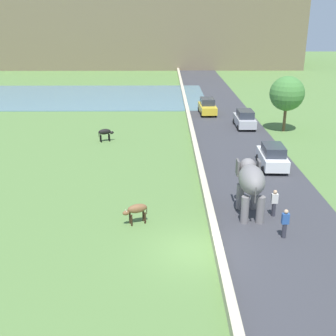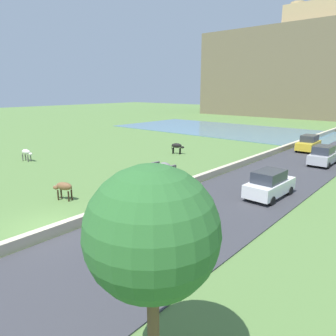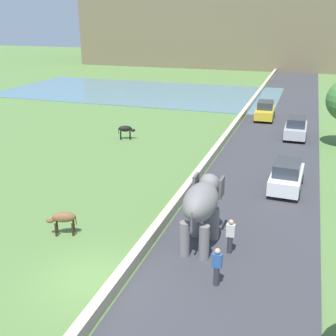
{
  "view_description": "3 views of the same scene",
  "coord_description": "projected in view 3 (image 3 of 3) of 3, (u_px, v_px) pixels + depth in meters",
  "views": [
    {
      "loc": [
        -1.3,
        -17.85,
        10.86
      ],
      "look_at": [
        -1.15,
        6.21,
        1.98
      ],
      "focal_mm": 45.25,
      "sensor_mm": 36.0,
      "label": 1
    },
    {
      "loc": [
        14.13,
        -6.94,
        6.72
      ],
      "look_at": [
        0.92,
        8.28,
        1.64
      ],
      "focal_mm": 33.57,
      "sensor_mm": 36.0,
      "label": 2
    },
    {
      "loc": [
        7.25,
        -12.18,
        9.67
      ],
      "look_at": [
        0.48,
        8.07,
        1.88
      ],
      "focal_mm": 44.96,
      "sensor_mm": 36.0,
      "label": 3
    }
  ],
  "objects": [
    {
      "name": "car_silver",
      "position": [
        296.0,
        128.0,
        34.69
      ],
      "size": [
        1.81,
        4.01,
        1.8
      ],
      "color": "#B7B7BC",
      "rests_on": "ground"
    },
    {
      "name": "lake",
      "position": [
        140.0,
        92.0,
        55.78
      ],
      "size": [
        36.0,
        18.0,
        0.08
      ],
      "primitive_type": "cube",
      "color": "slate",
      "rests_on": "ground"
    },
    {
      "name": "person_trailing",
      "position": [
        217.0,
        266.0,
        15.63
      ],
      "size": [
        0.36,
        0.22,
        1.63
      ],
      "color": "#33333D",
      "rests_on": "ground"
    },
    {
      "name": "hill_distant",
      "position": [
        250.0,
        10.0,
        86.56
      ],
      "size": [
        64.0,
        28.0,
        21.1
      ],
      "primitive_type": "cube",
      "color": "#75664C",
      "rests_on": "ground"
    },
    {
      "name": "ground_plane",
      "position": [
        91.0,
        279.0,
        16.32
      ],
      "size": [
        220.0,
        220.0,
        0.0
      ],
      "primitive_type": "plane",
      "color": "#567A3D"
    },
    {
      "name": "person_beside_elephant",
      "position": [
        230.0,
        236.0,
        17.79
      ],
      "size": [
        0.36,
        0.22,
        1.63
      ],
      "color": "#33333D",
      "rests_on": "ground"
    },
    {
      "name": "cow_brown",
      "position": [
        63.0,
        218.0,
        19.39
      ],
      "size": [
        1.41,
        0.83,
        1.15
      ],
      "color": "brown",
      "rests_on": "ground"
    },
    {
      "name": "road_surface",
      "position": [
        272.0,
        147.0,
        32.65
      ],
      "size": [
        7.0,
        120.0,
        0.06
      ],
      "primitive_type": "cube",
      "color": "#38383D",
      "rests_on": "ground"
    },
    {
      "name": "barrier_wall",
      "position": [
        218.0,
        146.0,
        31.91
      ],
      "size": [
        0.4,
        110.0,
        0.55
      ],
      "primitive_type": "cube",
      "color": "beige",
      "rests_on": "ground"
    },
    {
      "name": "car_white",
      "position": [
        287.0,
        176.0,
        24.34
      ],
      "size": [
        1.92,
        4.06,
        1.8
      ],
      "color": "white",
      "rests_on": "ground"
    },
    {
      "name": "car_yellow",
      "position": [
        265.0,
        111.0,
        40.92
      ],
      "size": [
        1.91,
        4.06,
        1.8
      ],
      "color": "gold",
      "rests_on": "ground"
    },
    {
      "name": "cow_black",
      "position": [
        126.0,
        129.0,
        34.49
      ],
      "size": [
        1.41,
        0.83,
        1.15
      ],
      "color": "black",
      "rests_on": "ground"
    },
    {
      "name": "elephant",
      "position": [
        202.0,
        204.0,
        18.06
      ],
      "size": [
        1.45,
        3.47,
        2.99
      ],
      "color": "slate",
      "rests_on": "ground"
    }
  ]
}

